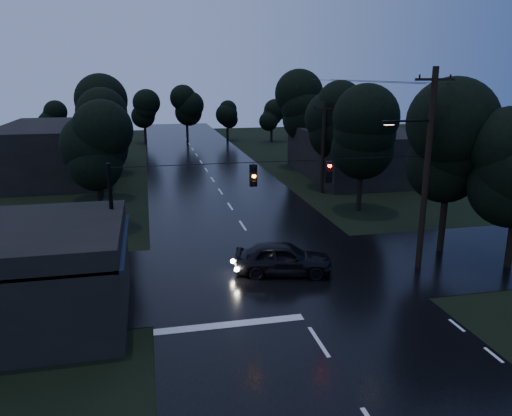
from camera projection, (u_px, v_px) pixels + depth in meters
name	position (u px, v px, depth m)	size (l,w,h in m)	color
main_road	(220.00, 192.00, 42.13)	(12.00, 120.00, 0.02)	black
cross_street	(273.00, 272.00, 25.15)	(60.00, 9.00, 0.02)	black
building_far_right	(357.00, 153.00, 48.22)	(10.00, 14.00, 4.40)	black
building_far_left	(61.00, 150.00, 48.01)	(10.00, 16.00, 5.00)	black
utility_pole_main	(425.00, 167.00, 24.37)	(3.50, 0.30, 10.00)	black
utility_pole_far	(323.00, 146.00, 40.94)	(2.00, 0.30, 7.50)	black
anchor_pole_left	(113.00, 231.00, 21.88)	(0.18, 0.18, 6.00)	black
span_signals	(291.00, 173.00, 22.95)	(15.00, 0.37, 1.12)	black
tree_corner_near	(450.00, 145.00, 26.60)	(4.48, 4.48, 9.44)	black
tree_left_a	(96.00, 146.00, 31.36)	(3.92, 3.92, 8.26)	black
tree_left_b	(97.00, 127.00, 38.68)	(4.20, 4.20, 8.85)	black
tree_left_c	(99.00, 113.00, 47.89)	(4.48, 4.48, 9.44)	black
tree_right_a	(363.00, 133.00, 34.97)	(4.20, 4.20, 8.85)	black
tree_right_b	(330.00, 118.00, 42.54)	(4.48, 4.48, 9.44)	black
tree_right_c	(302.00, 106.00, 52.00)	(4.76, 4.76, 10.03)	black
car	(283.00, 258.00, 24.72)	(1.94, 4.83, 1.65)	black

